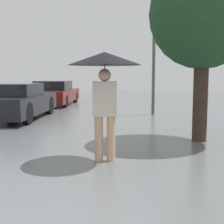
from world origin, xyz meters
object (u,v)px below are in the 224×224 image
(tree, at_px, (203,16))
(street_lamp, at_px, (154,43))
(parked_car_farthest, at_px, (54,93))
(pedestrian, at_px, (105,70))
(parked_car_middle, at_px, (18,102))

(tree, height_order, street_lamp, street_lamp)
(tree, bearing_deg, parked_car_farthest, 122.23)
(pedestrian, distance_m, parked_car_middle, 6.25)
(parked_car_farthest, distance_m, tree, 10.28)
(tree, xyz_separation_m, street_lamp, (-0.69, 4.66, -0.10))
(parked_car_middle, bearing_deg, tree, -32.00)
(parked_car_middle, height_order, street_lamp, street_lamp)
(parked_car_middle, relative_size, tree, 1.07)
(parked_car_farthest, bearing_deg, tree, -57.77)
(pedestrian, height_order, street_lamp, street_lamp)
(parked_car_middle, bearing_deg, parked_car_farthest, 89.62)
(tree, relative_size, street_lamp, 0.87)
(parked_car_middle, distance_m, street_lamp, 5.30)
(pedestrian, bearing_deg, tree, 41.86)
(parked_car_farthest, height_order, tree, tree)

